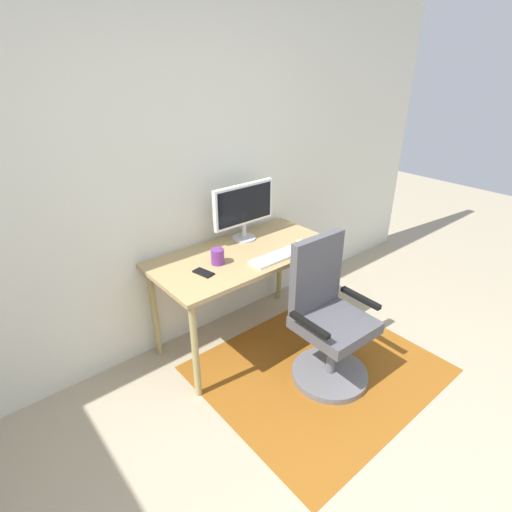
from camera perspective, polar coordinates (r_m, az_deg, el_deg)
name	(u,v)px	position (r m, az deg, el deg)	size (l,w,h in m)	color
wall_back	(140,178)	(2.71, -16.23, 10.66)	(6.00, 0.10, 2.60)	silver
area_rug	(318,369)	(3.00, 8.86, -15.55)	(1.55, 1.34, 0.01)	brown
desk	(244,263)	(2.88, -1.68, -0.93)	(1.34, 0.66, 0.75)	tan
monitor	(244,207)	(2.96, -1.75, 6.98)	(0.52, 0.18, 0.43)	#B2B2B7
keyboard	(278,256)	(2.77, 3.13, -0.05)	(0.43, 0.13, 0.02)	white
computer_mouse	(302,243)	(2.97, 6.61, 1.90)	(0.06, 0.10, 0.03)	white
coffee_cup	(218,257)	(2.68, -5.49, -0.08)	(0.09, 0.09, 0.10)	#6B2F80
cell_phone	(203,273)	(2.59, -7.48, -2.37)	(0.07, 0.14, 0.01)	black
office_chair	(328,326)	(2.73, 10.15, -9.82)	(0.53, 0.52, 1.00)	slate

